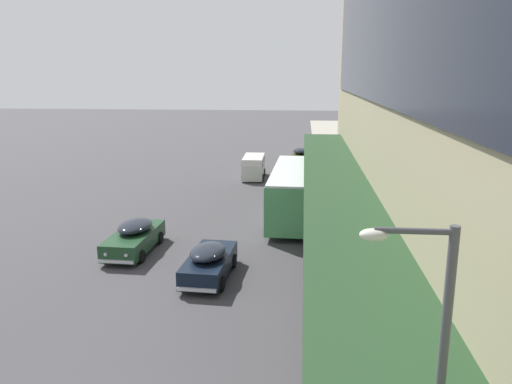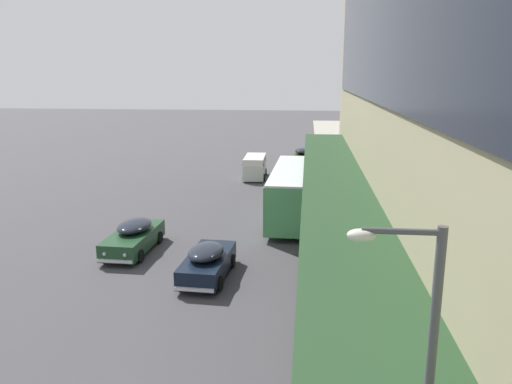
{
  "view_description": "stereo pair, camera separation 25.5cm",
  "coord_description": "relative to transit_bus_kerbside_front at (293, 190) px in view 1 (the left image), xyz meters",
  "views": [
    {
      "loc": [
        4.73,
        -8.62,
        8.93
      ],
      "look_at": [
        1.84,
        21.61,
        1.76
      ],
      "focal_mm": 35.0,
      "sensor_mm": 36.0,
      "label": 1
    },
    {
      "loc": [
        4.98,
        -8.59,
        8.93
      ],
      "look_at": [
        1.84,
        21.61,
        1.76
      ],
      "focal_mm": 35.0,
      "sensor_mm": 36.0,
      "label": 2
    }
  ],
  "objects": [
    {
      "name": "sedan_lead_mid",
      "position": [
        -3.51,
        -9.91,
        -1.07
      ],
      "size": [
        2.07,
        4.62,
        1.58
      ],
      "color": "black",
      "rests_on": "ground"
    },
    {
      "name": "vw_van",
      "position": [
        -3.72,
        12.43,
        -0.75
      ],
      "size": [
        1.98,
        4.59,
        1.96
      ],
      "color": "beige",
      "rests_on": "ground"
    },
    {
      "name": "sedan_oncoming_front",
      "position": [
        -7.98,
        -6.88,
        -1.05
      ],
      "size": [
        2.09,
        4.97,
        1.6
      ],
      "color": "#1D4124",
      "rests_on": "ground"
    },
    {
      "name": "sedan_lead_near",
      "position": [
        0.3,
        20.93,
        -1.09
      ],
      "size": [
        1.89,
        4.38,
        1.55
      ],
      "color": "#2C3515",
      "rests_on": "ground"
    },
    {
      "name": "transit_bus_kerbside_front",
      "position": [
        0.0,
        0.0,
        0.0
      ],
      "size": [
        3.06,
        10.32,
        3.21
      ],
      "color": "#4A9C58",
      "rests_on": "ground"
    }
  ]
}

